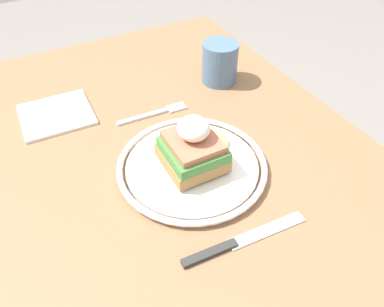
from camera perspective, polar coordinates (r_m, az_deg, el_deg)
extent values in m
cube|color=#846042|center=(0.63, -5.13, -3.14)|extent=(0.98, 0.74, 0.03)
cylinder|color=#846042|center=(1.18, -26.75, -7.01)|extent=(0.06, 0.06, 0.71)
cylinder|color=#846042|center=(1.26, 0.71, 2.36)|extent=(0.06, 0.06, 0.71)
cylinder|color=white|center=(0.61, 0.00, -2.07)|extent=(0.21, 0.21, 0.01)
torus|color=white|center=(0.60, 0.00, -1.73)|extent=(0.24, 0.24, 0.01)
cube|color=#9E703D|center=(0.59, 0.00, -0.62)|extent=(0.09, 0.09, 0.02)
cube|color=#427A38|center=(0.58, 0.17, 0.61)|extent=(0.09, 0.09, 0.02)
cube|color=#AD664C|center=(0.57, 0.15, 1.85)|extent=(0.08, 0.07, 0.01)
ellipsoid|color=white|center=(0.56, 0.23, 3.85)|extent=(0.05, 0.05, 0.03)
cylinder|color=#EAD166|center=(0.64, 2.98, 1.85)|extent=(0.06, 0.06, 0.00)
cube|color=silver|center=(0.72, -7.47, 5.60)|extent=(0.01, 0.10, 0.00)
cube|color=silver|center=(0.74, -2.42, 7.03)|extent=(0.02, 0.04, 0.00)
cube|color=#2D2D2D|center=(0.51, 2.71, -14.93)|extent=(0.02, 0.08, 0.01)
cube|color=silver|center=(0.54, 11.32, -11.43)|extent=(0.02, 0.12, 0.00)
cylinder|color=slate|center=(0.80, 4.25, 13.64)|extent=(0.07, 0.07, 0.09)
cylinder|color=gold|center=(0.78, 4.40, 16.17)|extent=(0.07, 0.07, 0.00)
cube|color=white|center=(0.76, -19.96, 5.60)|extent=(0.12, 0.13, 0.01)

